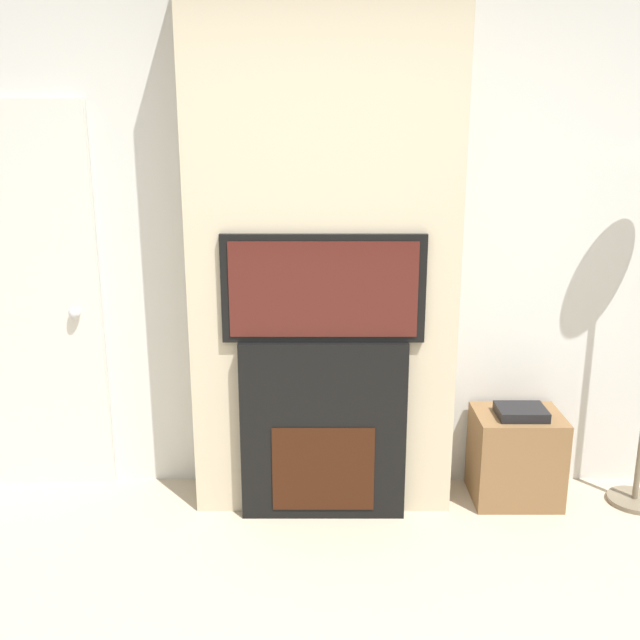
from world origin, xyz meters
TOP-DOWN VIEW (x-y plane):
  - wall_back at (0.00, 2.03)m, footprint 6.00×0.06m
  - chimney_breast at (0.00, 1.82)m, footprint 1.28×0.35m
  - fireplace at (0.00, 1.65)m, footprint 0.81×0.15m
  - television at (0.00, 1.65)m, footprint 0.95×0.07m
  - media_stand at (1.00, 1.79)m, footprint 0.44×0.36m
  - entry_door at (-1.57, 1.97)m, footprint 0.83×0.09m

SIDE VIEW (x-z plane):
  - media_stand at x=1.00m, z-range -0.02..0.51m
  - fireplace at x=0.00m, z-range 0.00..0.91m
  - entry_door at x=-1.57m, z-range 0.00..2.03m
  - television at x=0.00m, z-range 0.91..1.42m
  - wall_back at x=0.00m, z-range 0.00..2.70m
  - chimney_breast at x=0.00m, z-range 0.00..2.70m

